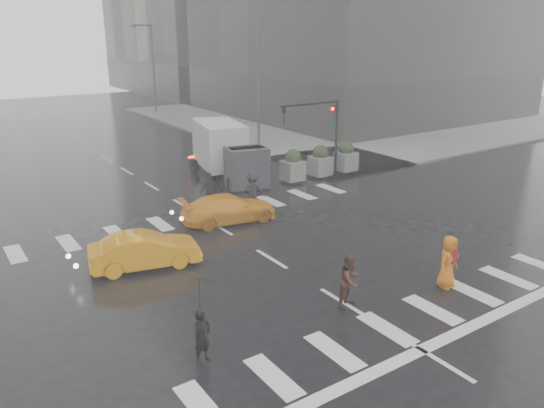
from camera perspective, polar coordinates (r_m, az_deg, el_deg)
ground at (r=20.26m, az=-0.05°, el=-5.94°), size 120.00×120.00×0.00m
sidewalk_ne at (r=45.12m, az=8.12°, el=7.51°), size 35.00×35.00×0.15m
road_markings at (r=20.26m, az=-0.05°, el=-5.92°), size 18.00×48.00×0.01m
traffic_signal_pole at (r=30.74m, az=5.57°, el=8.61°), size 4.45×0.42×4.50m
street_lamp_near at (r=39.65m, az=-1.65°, el=13.34°), size 2.15×0.22×9.00m
street_lamp_far at (r=57.49m, az=-12.79°, el=14.41°), size 2.15×0.22×9.00m
planter_west at (r=30.13m, az=2.25°, el=4.14°), size 1.10×1.10×1.80m
planter_mid at (r=31.32m, az=5.21°, el=4.62°), size 1.10×1.10×1.80m
planter_east at (r=32.60m, az=7.95°, el=5.06°), size 1.10×1.10×1.80m
pedestrian_black at (r=13.77m, az=-7.68°, el=-10.68°), size 1.21×1.23×2.43m
pedestrian_brown at (r=16.83m, az=8.41°, el=-8.15°), size 1.01×0.90×1.73m
pedestrian_orange at (r=18.75m, az=18.43°, el=-5.91°), size 0.97×0.70×1.84m
pedestrian_far_a at (r=25.61m, az=-6.72°, el=1.39°), size 1.19×0.84×1.88m
pedestrian_far_b at (r=25.60m, az=-2.09°, el=1.45°), size 1.35×1.17×1.83m
taxi_mid at (r=19.90m, az=-13.51°, el=-4.89°), size 4.17×2.21×1.31m
taxi_rear at (r=24.00m, az=-4.66°, el=-0.47°), size 4.07×2.36×1.26m
box_truck at (r=30.74m, az=-4.91°, el=5.77°), size 2.27×6.04×3.21m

